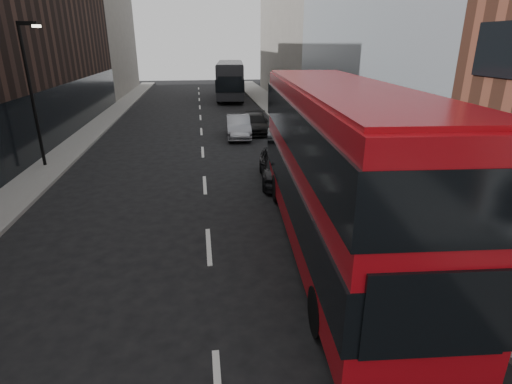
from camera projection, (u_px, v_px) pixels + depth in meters
name	position (u px, v px, depth m)	size (l,w,h in m)	color
sidewalk_right	(303.00, 130.00, 29.67)	(3.00, 80.00, 0.15)	slate
sidewalk_left	(85.00, 137.00, 27.63)	(2.00, 80.00, 0.15)	slate
building_victorian	(298.00, 10.00, 44.43)	(6.50, 24.00, 21.00)	#655F59
building_left_mid	(39.00, 31.00, 29.37)	(5.00, 24.00, 14.00)	black
building_left_far	(104.00, 40.00, 49.94)	(5.00, 20.00, 13.00)	#655F59
street_lamp	(32.00, 86.00, 19.67)	(1.06, 0.22, 7.00)	black
red_bus	(337.00, 162.00, 11.94)	(3.90, 12.86, 5.12)	#AE0A12
grey_bus	(230.00, 79.00, 46.64)	(4.11, 12.95, 4.11)	black
car_a	(280.00, 165.00, 18.81)	(1.84, 4.58, 1.56)	black
car_b	(238.00, 126.00, 27.66)	(1.58, 4.54, 1.50)	gray
car_c	(256.00, 123.00, 29.17)	(1.83, 4.51, 1.31)	black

